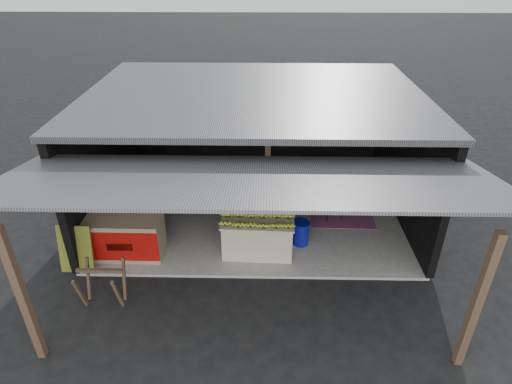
{
  "coord_description": "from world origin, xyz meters",
  "views": [
    {
      "loc": [
        0.21,
        -6.49,
        5.7
      ],
      "look_at": [
        0.05,
        1.53,
        1.1
      ],
      "focal_mm": 30.0,
      "sensor_mm": 36.0,
      "label": 1
    }
  ],
  "objects_px": {
    "neighbor_stall": "(125,235)",
    "banana_table": "(258,234)",
    "water_barrel": "(301,233)",
    "plastic_chair": "(332,195)",
    "white_crate": "(264,210)",
    "sawhorse": "(102,282)"
  },
  "relations": [
    {
      "from": "white_crate",
      "to": "water_barrel",
      "type": "distance_m",
      "value": 1.01
    },
    {
      "from": "water_barrel",
      "to": "white_crate",
      "type": "bearing_deg",
      "value": 144.83
    },
    {
      "from": "neighbor_stall",
      "to": "sawhorse",
      "type": "xyz_separation_m",
      "value": [
        -0.01,
        -1.4,
        -0.03
      ]
    },
    {
      "from": "water_barrel",
      "to": "plastic_chair",
      "type": "height_order",
      "value": "plastic_chair"
    },
    {
      "from": "neighbor_stall",
      "to": "water_barrel",
      "type": "relative_size",
      "value": 3.1
    },
    {
      "from": "neighbor_stall",
      "to": "water_barrel",
      "type": "bearing_deg",
      "value": 7.31
    },
    {
      "from": "sawhorse",
      "to": "plastic_chair",
      "type": "relative_size",
      "value": 0.88
    },
    {
      "from": "neighbor_stall",
      "to": "sawhorse",
      "type": "height_order",
      "value": "neighbor_stall"
    },
    {
      "from": "banana_table",
      "to": "neighbor_stall",
      "type": "xyz_separation_m",
      "value": [
        -2.75,
        -0.18,
        0.07
      ]
    },
    {
      "from": "banana_table",
      "to": "sawhorse",
      "type": "distance_m",
      "value": 3.18
    },
    {
      "from": "neighbor_stall",
      "to": "banana_table",
      "type": "bearing_deg",
      "value": 4.16
    },
    {
      "from": "banana_table",
      "to": "sawhorse",
      "type": "height_order",
      "value": "banana_table"
    },
    {
      "from": "white_crate",
      "to": "plastic_chair",
      "type": "relative_size",
      "value": 1.05
    },
    {
      "from": "white_crate",
      "to": "sawhorse",
      "type": "relative_size",
      "value": 1.2
    },
    {
      "from": "banana_table",
      "to": "white_crate",
      "type": "relative_size",
      "value": 1.57
    },
    {
      "from": "white_crate",
      "to": "sawhorse",
      "type": "height_order",
      "value": "white_crate"
    },
    {
      "from": "plastic_chair",
      "to": "water_barrel",
      "type": "bearing_deg",
      "value": -135.6
    },
    {
      "from": "banana_table",
      "to": "white_crate",
      "type": "distance_m",
      "value": 0.84
    },
    {
      "from": "white_crate",
      "to": "neighbor_stall",
      "type": "relative_size",
      "value": 0.61
    },
    {
      "from": "banana_table",
      "to": "plastic_chair",
      "type": "xyz_separation_m",
      "value": [
        1.74,
        1.44,
        0.13
      ]
    },
    {
      "from": "white_crate",
      "to": "water_barrel",
      "type": "relative_size",
      "value": 1.89
    },
    {
      "from": "white_crate",
      "to": "water_barrel",
      "type": "height_order",
      "value": "white_crate"
    }
  ]
}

